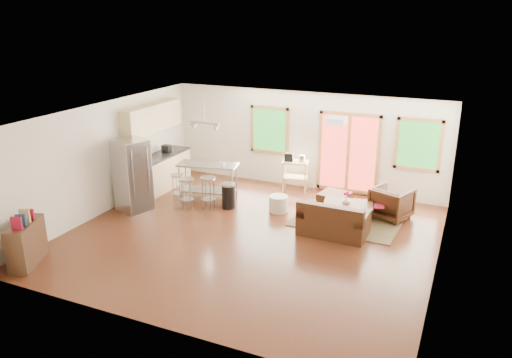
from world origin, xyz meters
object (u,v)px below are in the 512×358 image
at_px(loveseat, 333,222).
at_px(kitchen_cart, 294,165).
at_px(coffee_table, 348,206).
at_px(rug, 347,220).
at_px(armchair, 392,201).
at_px(island, 208,175).
at_px(refrigerator, 133,175).
at_px(ottoman, 334,201).

relative_size(loveseat, kitchen_cart, 1.40).
relative_size(coffee_table, kitchen_cart, 1.16).
height_order(rug, loveseat, loveseat).
height_order(coffee_table, armchair, armchair).
height_order(rug, armchair, armchair).
bearing_deg(armchair, kitchen_cart, 3.33).
distance_m(island, kitchen_cart, 2.31).
bearing_deg(refrigerator, coffee_table, 35.21).
bearing_deg(loveseat, coffee_table, 84.04).
height_order(loveseat, refrigerator, refrigerator).
bearing_deg(refrigerator, armchair, 38.19).
relative_size(rug, refrigerator, 1.34).
height_order(refrigerator, island, refrigerator).
xyz_separation_m(rug, ottoman, (-0.47, 0.51, 0.21)).
height_order(loveseat, island, island).
bearing_deg(ottoman, island, -169.18).
height_order(coffee_table, island, island).
height_order(rug, island, island).
bearing_deg(kitchen_cart, refrigerator, -137.53).
bearing_deg(island, coffee_table, 1.09).
bearing_deg(refrigerator, kitchen_cart, 61.66).
xyz_separation_m(coffee_table, refrigerator, (-4.88, -1.40, 0.49)).
relative_size(coffee_table, island, 0.76).
bearing_deg(coffee_table, ottoman, 131.65).
relative_size(ottoman, island, 0.41).
bearing_deg(armchair, island, 28.73).
relative_size(ottoman, refrigerator, 0.37).
xyz_separation_m(loveseat, armchair, (0.98, 1.44, 0.11)).
bearing_deg(island, kitchen_cart, 39.68).
relative_size(rug, island, 1.47).
xyz_separation_m(loveseat, ottoman, (-0.36, 1.39, -0.09)).
bearing_deg(ottoman, refrigerator, -156.38).
xyz_separation_m(ottoman, island, (-3.12, -0.60, 0.43)).
bearing_deg(rug, ottoman, 132.21).
bearing_deg(armchair, coffee_table, 54.13).
bearing_deg(loveseat, ottoman, 105.80).
distance_m(refrigerator, kitchen_cart, 4.16).
distance_m(rug, kitchen_cart, 2.39).
height_order(loveseat, kitchen_cart, kitchen_cart).
relative_size(coffee_table, armchair, 1.47).
relative_size(coffee_table, refrigerator, 0.69).
distance_m(rug, refrigerator, 5.15).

